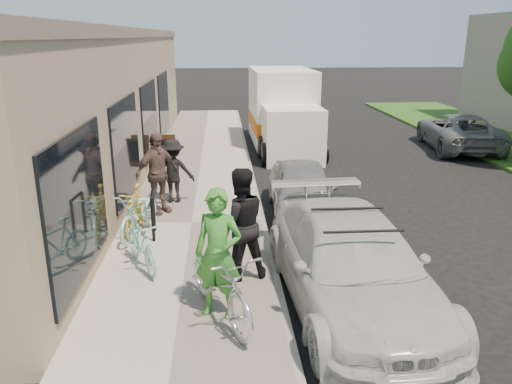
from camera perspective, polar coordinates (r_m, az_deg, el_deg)
name	(u,v)px	position (r m, az deg, el deg)	size (l,w,h in m)	color
ground	(305,292)	(8.38, 5.67, -11.32)	(120.00, 120.00, 0.00)	black
sidewalk	(192,225)	(10.99, -7.31, -3.76)	(3.00, 34.00, 0.15)	#ABA59A
curb	(263,224)	(11.01, 0.79, -3.63)	(0.12, 34.00, 0.13)	gray
storefront	(88,103)	(15.83, -18.60, 9.66)	(3.60, 20.00, 4.22)	tan
bike_rack	(153,210)	(10.16, -11.70, -2.08)	(0.12, 0.64, 0.89)	black
sandwich_board	(167,151)	(15.69, -10.17, 4.64)	(0.62, 0.63, 0.92)	#32200E
sedan_white	(351,264)	(7.78, 10.80, -8.05)	(2.28, 5.02, 1.46)	beige
sedan_silver	(302,190)	(11.55, 5.33, 0.26)	(1.48, 3.67, 1.25)	#939297
moving_truck	(283,114)	(18.75, 3.11, 8.94)	(2.26, 5.82, 2.84)	white
far_car_gray	(458,131)	(19.92, 22.11, 6.43)	(2.18, 4.72, 1.31)	slate
tandem_bike	(221,282)	(7.17, -4.04, -10.24)	(0.72, 2.07, 1.09)	silver
woman_rider	(218,254)	(7.06, -4.32, -7.08)	(0.69, 0.45, 1.89)	#398B2E
man_standing	(240,224)	(8.15, -1.88, -3.64)	(0.92, 0.71, 1.88)	black
cruiser_bike_a	(141,244)	(8.85, -12.99, -5.78)	(0.42, 1.49, 0.89)	#9CE9DD
cruiser_bike_b	(140,213)	(10.31, -13.16, -2.32)	(0.62, 1.78, 0.94)	#9CE9DD
cruiser_bike_c	(136,210)	(10.47, -13.58, -1.98)	(0.45, 1.59, 0.96)	gold
bystander_a	(173,171)	(12.14, -9.44, 2.40)	(1.00, 0.57, 1.54)	black
bystander_b	(157,173)	(11.39, -11.23, 2.12)	(1.09, 0.45, 1.85)	brown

